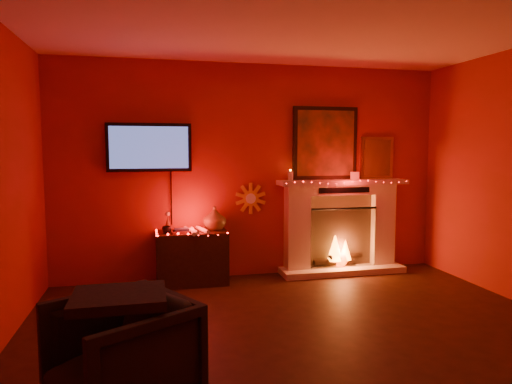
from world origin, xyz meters
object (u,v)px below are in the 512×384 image
at_px(sunburst_clock, 251,198).
at_px(console_table, 194,253).
at_px(fireplace, 340,218).
at_px(armchair, 121,356).
at_px(tv, 149,148).

xyz_separation_m(sunburst_clock, console_table, (-0.75, -0.22, -0.63)).
bearing_deg(fireplace, armchair, -134.02).
bearing_deg(fireplace, console_table, -176.28).
xyz_separation_m(sunburst_clock, armchair, (-1.45, -2.82, -0.64)).
height_order(tv, console_table, tv).
bearing_deg(armchair, tv, 145.88).
distance_m(sunburst_clock, armchair, 3.23).
distance_m(fireplace, tv, 2.61).
height_order(tv, armchair, tv).
relative_size(fireplace, armchair, 2.79).
distance_m(tv, armchair, 3.08).
bearing_deg(armchair, fireplace, 105.90).
height_order(sunburst_clock, console_table, sunburst_clock).
relative_size(sunburst_clock, console_table, 0.43).
distance_m(fireplace, armchair, 3.81).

